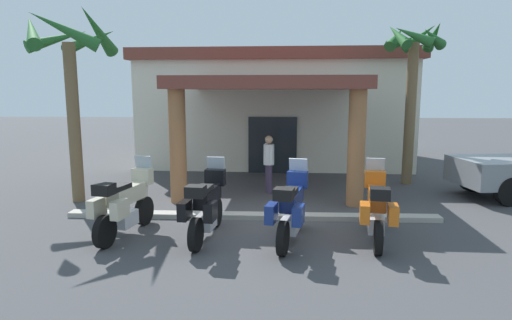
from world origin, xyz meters
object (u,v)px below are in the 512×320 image
(palm_tree_near_portico, at_px, (413,63))
(motorcycle_blue, at_px, (291,209))
(pedestrian, at_px, (269,160))
(motorcycle_cream, at_px, (125,204))
(motorcycle_orange, at_px, (376,208))
(motel_building, at_px, (276,107))
(motorcycle_black, at_px, (206,206))
(palm_tree_roadside, at_px, (70,62))

(palm_tree_near_portico, bearing_deg, motorcycle_blue, -124.66)
(motorcycle_blue, relative_size, pedestrian, 1.26)
(motorcycle_cream, bearing_deg, palm_tree_near_portico, -41.37)
(motorcycle_cream, height_order, pedestrian, pedestrian)
(motorcycle_blue, xyz_separation_m, motorcycle_orange, (1.75, 0.13, 0.00))
(motel_building, relative_size, motorcycle_orange, 5.50)
(motorcycle_orange, relative_size, pedestrian, 1.27)
(motorcycle_black, height_order, palm_tree_near_portico, palm_tree_near_portico)
(motel_building, bearing_deg, motorcycle_cream, -104.90)
(motorcycle_orange, bearing_deg, pedestrian, 37.35)
(motorcycle_orange, bearing_deg, motorcycle_cream, 97.87)
(motorcycle_blue, bearing_deg, motorcycle_black, 97.59)
(pedestrian, bearing_deg, palm_tree_roadside, 171.45)
(motorcycle_blue, xyz_separation_m, palm_tree_roadside, (-5.82, 3.06, 3.13))
(motorcycle_blue, height_order, palm_tree_roadside, palm_tree_roadside)
(motorcycle_orange, xyz_separation_m, palm_tree_roadside, (-7.57, 2.93, 3.13))
(motel_building, xyz_separation_m, motorcycle_black, (-1.41, -10.59, -1.66))
(motorcycle_cream, relative_size, palm_tree_near_portico, 0.41)
(motel_building, distance_m, pedestrian, 6.56)
(motorcycle_blue, bearing_deg, palm_tree_near_portico, -22.17)
(motorcycle_black, height_order, motorcycle_blue, same)
(motel_building, relative_size, motorcycle_black, 5.48)
(motel_building, height_order, palm_tree_roadside, palm_tree_roadside)
(motorcycle_blue, distance_m, palm_tree_roadside, 7.28)
(palm_tree_roadside, distance_m, palm_tree_near_portico, 10.24)
(motel_building, bearing_deg, pedestrian, -89.79)
(motorcycle_black, relative_size, motorcycle_blue, 1.01)
(motel_building, xyz_separation_m, motorcycle_cream, (-3.16, -10.51, -1.66))
(motorcycle_cream, relative_size, motorcycle_orange, 0.99)
(motel_building, relative_size, palm_tree_roadside, 2.31)
(motorcycle_black, relative_size, motorcycle_orange, 1.00)
(motorcycle_orange, distance_m, pedestrian, 4.78)
(motorcycle_cream, xyz_separation_m, pedestrian, (2.98, 4.09, 0.31))
(motel_building, distance_m, motorcycle_orange, 10.94)
(motorcycle_cream, height_order, motorcycle_orange, same)
(pedestrian, bearing_deg, motorcycle_blue, -105.13)
(motorcycle_blue, distance_m, motorcycle_orange, 1.75)
(pedestrian, distance_m, palm_tree_near_portico, 5.63)
(motorcycle_blue, xyz_separation_m, pedestrian, (-0.52, 4.32, 0.31))
(palm_tree_roadside, height_order, palm_tree_near_portico, palm_tree_near_portico)
(motorcycle_cream, relative_size, pedestrian, 1.26)
(motel_building, xyz_separation_m, motorcycle_orange, (2.08, -10.61, -1.66))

